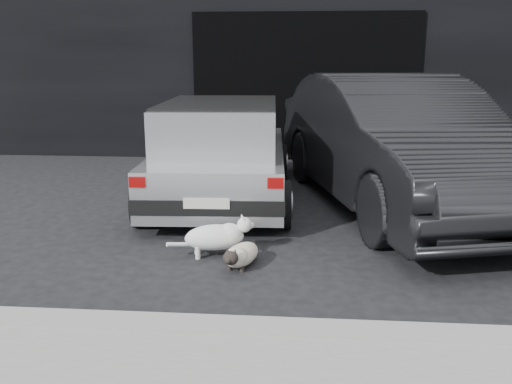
# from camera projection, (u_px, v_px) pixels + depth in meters

# --- Properties ---
(ground) EXTENTS (80.00, 80.00, 0.00)m
(ground) POSITION_uv_depth(u_px,v_px,m) (217.00, 223.00, 6.19)
(ground) COLOR black
(ground) RESTS_ON ground
(building_facade) EXTENTS (34.00, 4.00, 5.00)m
(building_facade) POSITION_uv_depth(u_px,v_px,m) (306.00, 24.00, 11.30)
(building_facade) COLOR black
(building_facade) RESTS_ON ground
(garage_opening) EXTENTS (4.00, 0.10, 2.60)m
(garage_opening) POSITION_uv_depth(u_px,v_px,m) (305.00, 88.00, 9.65)
(garage_opening) COLOR black
(garage_opening) RESTS_ON ground
(curb) EXTENTS (18.00, 0.25, 0.12)m
(curb) POSITION_uv_depth(u_px,v_px,m) (308.00, 335.00, 3.58)
(curb) COLOR gray
(curb) RESTS_ON ground
(silver_hatchback) EXTENTS (1.89, 3.60, 1.30)m
(silver_hatchback) POSITION_uv_depth(u_px,v_px,m) (222.00, 147.00, 6.98)
(silver_hatchback) COLOR silver
(silver_hatchback) RESTS_ON ground
(second_car) EXTENTS (2.91, 5.24, 1.64)m
(second_car) POSITION_uv_depth(u_px,v_px,m) (395.00, 142.00, 6.70)
(second_car) COLOR black
(second_car) RESTS_ON ground
(cat_siamese) EXTENTS (0.38, 0.70, 0.25)m
(cat_siamese) POSITION_uv_depth(u_px,v_px,m) (240.00, 255.00, 4.86)
(cat_siamese) COLOR beige
(cat_siamese) RESTS_ON ground
(cat_white) EXTENTS (0.81, 0.41, 0.39)m
(cat_white) POSITION_uv_depth(u_px,v_px,m) (219.00, 236.00, 5.14)
(cat_white) COLOR white
(cat_white) RESTS_ON ground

